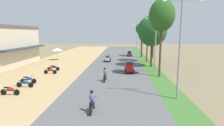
{
  "coord_description": "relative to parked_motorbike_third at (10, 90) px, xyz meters",
  "views": [
    {
      "loc": [
        1.06,
        -4.09,
        5.66
      ],
      "look_at": [
        -0.14,
        18.2,
        1.95
      ],
      "focal_mm": 29.17,
      "sensor_mm": 36.0,
      "label": 1
    }
  ],
  "objects": [
    {
      "name": "parked_motorbike_third",
      "position": [
        0.0,
        0.0,
        0.0
      ],
      "size": [
        1.8,
        0.54,
        0.94
      ],
      "color": "black",
      "rests_on": "dirt_shoulder"
    },
    {
      "name": "median_tree_fourth",
      "position": [
        14.7,
        27.42,
        5.89
      ],
      "size": [
        2.99,
        2.99,
        7.87
      ],
      "color": "#4C351E",
      "rests_on": "median_strip"
    },
    {
      "name": "shophouse_mid",
      "position": [
        -10.98,
        15.43,
        2.9
      ],
      "size": [
        8.73,
        13.37,
        6.9
      ],
      "color": "beige",
      "rests_on": "ground"
    },
    {
      "name": "streetlamp_far",
      "position": [
        14.8,
        32.09,
        4.09
      ],
      "size": [
        3.16,
        0.2,
        7.97
      ],
      "color": "gray",
      "rests_on": "median_strip"
    },
    {
      "name": "streetlamp_near",
      "position": [
        14.8,
        -0.14,
        4.26
      ],
      "size": [
        3.16,
        0.2,
        8.31
      ],
      "color": "gray",
      "rests_on": "median_strip"
    },
    {
      "name": "median_tree_nearest",
      "position": [
        14.95,
        8.0,
        7.19
      ],
      "size": [
        3.17,
        3.17,
        9.74
      ],
      "color": "#4C351E",
      "rests_on": "median_strip"
    },
    {
      "name": "vendor_umbrella",
      "position": [
        -3.19,
        21.39,
        1.75
      ],
      "size": [
        2.2,
        2.2,
        2.52
      ],
      "color": "#99999E",
      "rests_on": "dirt_shoulder"
    },
    {
      "name": "streetlamp_farthest",
      "position": [
        14.8,
        43.2,
        4.25
      ],
      "size": [
        3.16,
        0.2,
        8.27
      ],
      "color": "gray",
      "rests_on": "median_strip"
    },
    {
      "name": "parked_motorbike_fifth",
      "position": [
        -0.3,
        3.89,
        0.0
      ],
      "size": [
        1.8,
        0.54,
        0.94
      ],
      "color": "black",
      "rests_on": "dirt_shoulder"
    },
    {
      "name": "median_tree_second",
      "position": [
        14.97,
        14.88,
        5.42
      ],
      "size": [
        4.67,
        4.67,
        8.45
      ],
      "color": "#4C351E",
      "rests_on": "median_strip"
    },
    {
      "name": "streetlamp_mid",
      "position": [
        14.8,
        10.75,
        4.0
      ],
      "size": [
        3.16,
        0.2,
        7.8
      ],
      "color": "gray",
      "rests_on": "median_strip"
    },
    {
      "name": "median_tree_third",
      "position": [
        14.91,
        19.93,
        5.89
      ],
      "size": [
        3.65,
        3.65,
        8.42
      ],
      "color": "#4C351E",
      "rests_on": "median_strip"
    },
    {
      "name": "parked_motorbike_sixth",
      "position": [
        0.26,
        8.73,
        0.0
      ],
      "size": [
        1.8,
        0.54,
        0.94
      ],
      "color": "black",
      "rests_on": "dirt_shoulder"
    },
    {
      "name": "car_hatchback_charcoal",
      "position": [
        11.93,
        28.57,
        0.19
      ],
      "size": [
        1.04,
        2.0,
        1.23
      ],
      "color": "#282D33",
      "rests_on": "road_strip"
    },
    {
      "name": "motorbike_foreground_rider",
      "position": [
        7.98,
        -3.11,
        0.3
      ],
      "size": [
        0.54,
        1.8,
        1.66
      ],
      "color": "black",
      "rests_on": "road_strip"
    },
    {
      "name": "motorbike_ahead_second",
      "position": [
        8.15,
        5.23,
        0.3
      ],
      "size": [
        0.54,
        1.8,
        1.66
      ],
      "color": "black",
      "rests_on": "road_strip"
    },
    {
      "name": "parked_motorbike_fourth",
      "position": [
        0.08,
        2.41,
        0.0
      ],
      "size": [
        1.8,
        0.54,
        0.94
      ],
      "color": "black",
      "rests_on": "dirt_shoulder"
    },
    {
      "name": "car_sedan_silver",
      "position": [
        7.35,
        19.96,
        0.19
      ],
      "size": [
        1.1,
        2.26,
        1.19
      ],
      "color": "#B7BCC1",
      "rests_on": "road_strip"
    },
    {
      "name": "utility_pole_near",
      "position": [
        17.07,
        25.61,
        4.06
      ],
      "size": [
        1.8,
        0.2,
        8.84
      ],
      "color": "brown",
      "rests_on": "ground"
    },
    {
      "name": "car_van_red",
      "position": [
        11.16,
        10.09,
        0.47
      ],
      "size": [
        1.19,
        2.41,
        1.67
      ],
      "color": "red",
      "rests_on": "road_strip"
    },
    {
      "name": "parked_motorbike_seventh",
      "position": [
        -0.1,
        10.94,
        0.0
      ],
      "size": [
        1.8,
        0.54,
        0.94
      ],
      "color": "black",
      "rests_on": "dirt_shoulder"
    }
  ]
}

